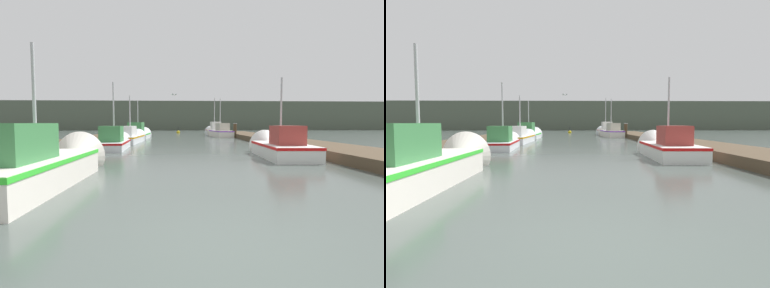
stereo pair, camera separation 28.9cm
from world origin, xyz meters
TOP-DOWN VIEW (x-y plane):
  - ground_plane at (0.00, 0.00)m, footprint 200.00×200.00m
  - dock_left at (-6.66, 16.00)m, footprint 2.97×40.00m
  - dock_right at (6.66, 16.00)m, footprint 2.97×40.00m
  - distant_shore_ridge at (0.00, 65.40)m, footprint 120.00×16.00m
  - fishing_boat_0 at (-3.83, 4.27)m, footprint 1.80×5.91m
  - fishing_boat_1 at (3.89, 9.69)m, footprint 1.91×5.21m
  - fishing_boat_2 at (-4.11, 14.15)m, footprint 1.70×5.24m
  - fishing_boat_3 at (-4.01, 19.69)m, footprint 1.74×6.08m
  - fishing_boat_4 at (-4.12, 25.07)m, footprint 1.95×6.41m
  - fishing_boat_5 at (3.99, 28.77)m, footprint 2.09×6.33m
  - fishing_boat_6 at (3.91, 32.94)m, footprint 1.82×5.57m
  - mooring_piling_0 at (-5.27, 29.96)m, footprint 0.23×0.23m
  - mooring_piling_1 at (5.11, 25.81)m, footprint 0.36×0.36m
  - channel_buoy at (-0.38, 39.81)m, footprint 0.49×0.49m
  - seagull_lead at (-0.91, 24.03)m, footprint 0.28×0.55m
  - seagull_1 at (-0.71, 24.01)m, footprint 0.35×0.54m

SIDE VIEW (x-z plane):
  - ground_plane at x=0.00m, z-range 0.00..0.00m
  - channel_buoy at x=-0.38m, z-range -0.35..0.64m
  - dock_left at x=-6.66m, z-range 0.00..0.40m
  - dock_right at x=6.66m, z-range 0.00..0.40m
  - fishing_boat_3 at x=-4.01m, z-range -1.59..2.35m
  - fishing_boat_2 at x=-4.11m, z-range -1.71..2.48m
  - fishing_boat_1 at x=3.89m, z-range -1.53..2.35m
  - fishing_boat_4 at x=-4.12m, z-range -1.60..2.43m
  - fishing_boat_0 at x=-3.83m, z-range -1.42..2.35m
  - fishing_boat_6 at x=3.91m, z-range -1.94..2.89m
  - fishing_boat_5 at x=3.99m, z-range -1.72..2.68m
  - mooring_piling_0 at x=-5.27m, z-range 0.01..1.01m
  - mooring_piling_1 at x=5.11m, z-range 0.01..1.44m
  - distant_shore_ridge at x=0.00m, z-range 0.00..5.92m
  - seagull_1 at x=-0.71m, z-range 3.94..4.06m
  - seagull_lead at x=-0.91m, z-range 3.96..4.08m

